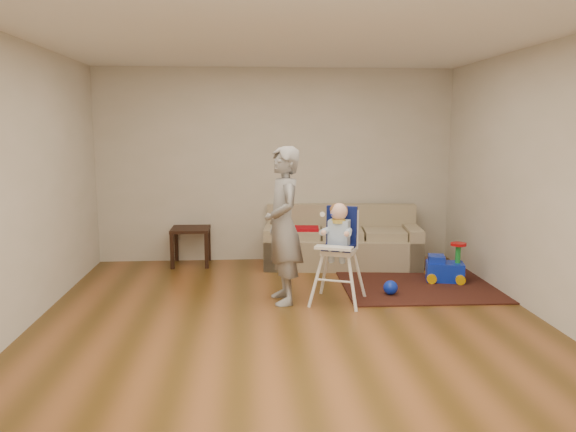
{
  "coord_description": "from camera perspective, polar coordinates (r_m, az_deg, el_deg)",
  "views": [
    {
      "loc": [
        -0.4,
        -5.16,
        1.88
      ],
      "look_at": [
        0.0,
        0.4,
        1.0
      ],
      "focal_mm": 35.0,
      "sensor_mm": 36.0,
      "label": 1
    }
  ],
  "objects": [
    {
      "name": "adult",
      "position": [
        6.0,
        -0.48,
        -0.98
      ],
      "size": [
        0.5,
        0.68,
        1.69
      ],
      "primitive_type": "imported",
      "rotation": [
        0.0,
        0.0,
        -1.4
      ],
      "color": "gray",
      "rests_on": "ground"
    },
    {
      "name": "ride_on_toy",
      "position": [
        7.15,
        15.68,
        -4.48
      ],
      "size": [
        0.5,
        0.41,
        0.48
      ],
      "primitive_type": null,
      "rotation": [
        0.0,
        0.0,
        -0.23
      ],
      "color": "#0E2ACE",
      "rests_on": "area_rug"
    },
    {
      "name": "area_rug",
      "position": [
        7.0,
        14.08,
        -6.82
      ],
      "size": [
        2.09,
        1.58,
        0.02
      ],
      "primitive_type": "cube",
      "rotation": [
        0.0,
        0.0,
        -0.02
      ],
      "color": "#331312",
      "rests_on": "ground"
    },
    {
      "name": "side_table",
      "position": [
        7.87,
        -9.83,
        -3.04
      ],
      "size": [
        0.52,
        0.52,
        0.52
      ],
      "primitive_type": null,
      "color": "black",
      "rests_on": "ground"
    },
    {
      "name": "ground",
      "position": [
        5.51,
        0.3,
        -10.98
      ],
      "size": [
        5.5,
        5.5,
        0.0
      ],
      "primitive_type": "plane",
      "color": "#4B3212",
      "rests_on": "ground"
    },
    {
      "name": "sofa",
      "position": [
        7.71,
        5.49,
        -2.09
      ],
      "size": [
        2.17,
        1.08,
        0.81
      ],
      "rotation": [
        0.0,
        0.0,
        -0.11
      ],
      "color": "tan",
      "rests_on": "ground"
    },
    {
      "name": "high_chair",
      "position": [
        6.06,
        5.13,
        -3.95
      ],
      "size": [
        0.66,
        0.66,
        1.1
      ],
      "rotation": [
        0.0,
        0.0,
        -0.38
      ],
      "color": "white",
      "rests_on": "ground"
    },
    {
      "name": "toy_ball",
      "position": [
        6.48,
        10.38,
        -7.16
      ],
      "size": [
        0.16,
        0.16,
        0.16
      ],
      "primitive_type": "sphere",
      "color": "#0E2ACE",
      "rests_on": "area_rug"
    },
    {
      "name": "room_envelope",
      "position": [
        5.7,
        -0.09,
        8.92
      ],
      "size": [
        5.04,
        5.52,
        2.72
      ],
      "color": "#BCB8A6",
      "rests_on": "ground"
    }
  ]
}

